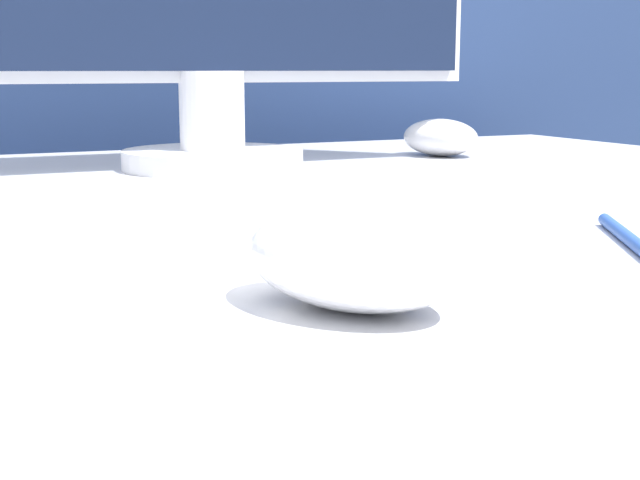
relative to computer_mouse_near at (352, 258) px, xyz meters
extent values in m
cube|color=navy|center=(-0.03, 0.94, -0.28)|extent=(5.00, 0.03, 1.02)
ellipsoid|color=white|center=(0.00, 0.00, 0.00)|extent=(0.11, 0.13, 0.04)
cube|color=silver|center=(-0.08, 0.19, -0.01)|extent=(0.38, 0.15, 0.02)
cube|color=white|center=(-0.08, 0.19, 0.00)|extent=(0.36, 0.13, 0.01)
cylinder|color=white|center=(0.12, 0.55, -0.01)|extent=(0.19, 0.19, 0.02)
cylinder|color=white|center=(0.12, 0.55, 0.04)|extent=(0.07, 0.07, 0.08)
ellipsoid|color=silver|center=(0.41, 0.57, 0.00)|extent=(0.09, 0.11, 0.04)
cylinder|color=#284C9E|center=(0.21, 0.05, -0.02)|extent=(0.08, 0.13, 0.01)
camera|label=1|loc=(-0.17, -0.34, 0.08)|focal=50.00mm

